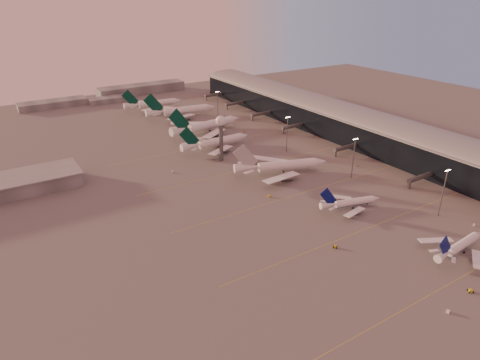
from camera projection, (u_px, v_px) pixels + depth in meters
ground at (353, 251)px, 180.84m from camera, size 700.00×700.00×0.00m
taxiway_markings at (318, 187)px, 238.54m from camera, size 180.00×185.25×0.02m
terminal at (349, 123)px, 313.78m from camera, size 57.00×362.00×23.04m
hangar at (0, 187)px, 228.25m from camera, size 82.00×27.00×8.50m
radar_tower at (221, 129)px, 266.94m from camera, size 6.40×6.40×31.10m
mast_a at (443, 190)px, 203.45m from camera, size 3.60×0.56×25.00m
mast_b at (354, 156)px, 244.29m from camera, size 3.60×0.56×25.00m
mast_c at (287, 132)px, 284.16m from camera, size 3.60×0.56×25.00m
mast_d at (218, 104)px, 352.42m from camera, size 3.60×0.56×25.00m
distant_horizon at (117, 94)px, 430.63m from camera, size 165.00×37.50×9.00m
narrowbody_near at (459, 247)px, 178.70m from camera, size 35.24×28.05×13.77m
narrowbody_mid at (350, 203)px, 214.96m from camera, size 33.49×26.38×13.36m
widebody_white at (281, 168)px, 255.31m from camera, size 55.83×44.00×20.43m
greentail_a at (216, 144)px, 294.74m from camera, size 53.47×43.18×19.42m
greentail_b at (207, 127)px, 326.71m from camera, size 64.16×51.50×23.37m
greentail_c at (181, 112)px, 366.68m from camera, size 62.04×49.80×22.60m
greentail_d at (154, 105)px, 390.75m from camera, size 54.45×43.82×19.78m
gsv_truck_a at (449, 310)px, 146.61m from camera, size 5.94×3.58×2.26m
gsv_tug_near at (471, 291)px, 156.54m from camera, size 4.10×4.61×1.13m
gsv_catering_a at (475, 222)px, 199.51m from camera, size 5.09×3.70×3.82m
gsv_tug_mid at (335, 247)px, 183.11m from camera, size 4.09×4.41×1.09m
gsv_truck_b at (363, 197)px, 224.36m from camera, size 6.13×2.53×2.43m
gsv_truck_c at (269, 195)px, 227.47m from camera, size 6.27×4.34×2.39m
gsv_catering_b at (357, 163)px, 265.41m from camera, size 5.18×3.15×3.95m
gsv_tug_far at (263, 166)px, 265.05m from camera, size 3.93×4.38×1.07m
gsv_truck_d at (172, 171)px, 257.25m from camera, size 4.00×5.95×2.26m
gsv_tug_hangar at (244, 131)px, 330.21m from camera, size 3.12×1.93×0.88m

